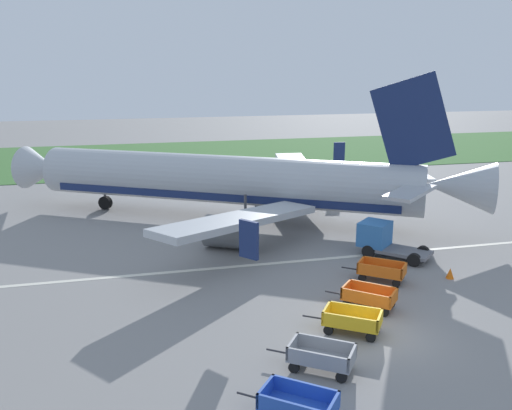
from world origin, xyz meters
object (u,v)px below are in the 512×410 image
Objects in this scene: airplane at (236,181)px; baggage_cart_third_in_row at (352,320)px; traffic_cone_near_plane at (450,273)px; baggage_cart_far_end at (381,271)px; baggage_cart_nearest at (298,405)px; service_truck_beside_carts at (382,239)px; baggage_cart_second_in_row at (321,356)px; baggage_cart_fourth_in_row at (369,297)px.

baggage_cart_third_in_row is at bearing -86.78° from airplane.
airplane is 57.16× the size of traffic_cone_near_plane.
baggage_cart_third_in_row is 1.04× the size of baggage_cart_far_end.
service_truck_beside_carts is (10.40, 14.77, 0.50)m from baggage_cart_nearest.
baggage_cart_second_in_row and baggage_cart_far_end have the same top height.
traffic_cone_near_plane is at bearing -66.52° from service_truck_beside_carts.
baggage_cart_nearest and baggage_cart_third_in_row have the same top height.
baggage_cart_fourth_in_row is 3.85m from baggage_cart_far_end.
baggage_cart_far_end is 0.71× the size of service_truck_beside_carts.
service_truck_beside_carts reaches higher than baggage_cart_far_end.
baggage_cart_fourth_in_row is at bearing -120.62° from service_truck_beside_carts.
airplane is at bearing 86.56° from baggage_cart_second_in_row.
baggage_cart_far_end is at bearing 50.65° from baggage_cart_second_in_row.
baggage_cart_third_in_row is (2.45, 2.64, 0.00)m from baggage_cart_second_in_row.
baggage_cart_fourth_in_row is at bearing -125.54° from baggage_cart_far_end.
service_truck_beside_carts reaches higher than traffic_cone_near_plane.
baggage_cart_nearest and baggage_cart_fourth_in_row have the same top height.
service_truck_beside_carts is (4.20, 7.09, 0.50)m from baggage_cart_fourth_in_row.
baggage_cart_nearest is 0.97× the size of baggage_cart_third_in_row.
baggage_cart_fourth_in_row is at bearing 49.94° from baggage_cart_third_in_row.
traffic_cone_near_plane is at bearing 35.18° from baggage_cart_second_in_row.
traffic_cone_near_plane is (8.04, 4.75, -0.30)m from baggage_cart_third_in_row.
airplane is at bearing 109.96° from baggage_cart_far_end.
service_truck_beside_carts is at bearing 54.85° from baggage_cart_nearest.
baggage_cart_far_end is at bearing 171.42° from traffic_cone_near_plane.
baggage_cart_nearest is 6.97m from baggage_cart_third_in_row.
baggage_cart_second_in_row is at bearing -93.44° from airplane.
baggage_cart_second_in_row is 6.49m from baggage_cart_fourth_in_row.
baggage_cart_nearest is at bearing -140.46° from traffic_cone_near_plane.
airplane is 12.76m from service_truck_beside_carts.
baggage_cart_fourth_in_row is (6.20, 7.67, 0.00)m from baggage_cart_nearest.
airplane reaches higher than baggage_cart_fourth_in_row.
airplane is at bearing 124.63° from service_truck_beside_carts.
airplane reaches higher than baggage_cart_nearest.
service_truck_beside_carts is at bearing 59.38° from baggage_cart_fourth_in_row.
baggage_cart_far_end is 4.45m from service_truck_beside_carts.
baggage_cart_far_end is at bearing 52.03° from baggage_cart_nearest.
traffic_cone_near_plane is (1.98, -4.55, -0.80)m from service_truck_beside_carts.
traffic_cone_near_plane is (12.37, 10.21, -0.30)m from baggage_cart_nearest.
service_truck_beside_carts reaches higher than baggage_cart_nearest.
baggage_cart_third_in_row is at bearing -127.48° from baggage_cart_far_end.
baggage_cart_nearest is 1.00× the size of baggage_cart_far_end.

